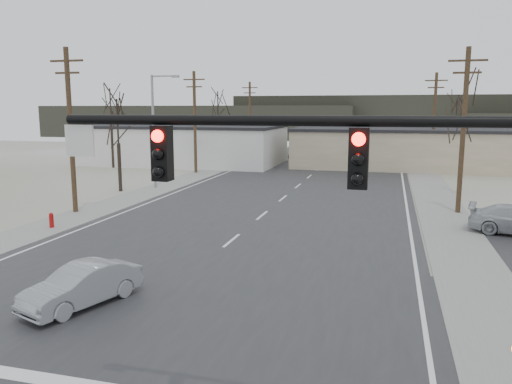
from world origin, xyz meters
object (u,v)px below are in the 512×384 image
at_px(fire_hydrant, 51,220).
at_px(car_far_b, 298,153).
at_px(sedan_crossing, 82,285).
at_px(car_far_a, 390,153).
at_px(traffic_signal_mast, 426,217).

height_order(fire_hydrant, car_far_b, car_far_b).
height_order(sedan_crossing, car_far_a, car_far_a).
bearing_deg(traffic_signal_mast, car_far_b, 102.32).
bearing_deg(traffic_signal_mast, car_far_a, 90.66).
relative_size(fire_hydrant, sedan_crossing, 0.21).
distance_m(fire_hydrant, car_far_a, 46.21).
xyz_separation_m(traffic_signal_mast, sedan_crossing, (-10.12, 5.23, -3.96)).
bearing_deg(car_far_b, sedan_crossing, -72.70).
distance_m(car_far_a, car_far_b, 11.54).
bearing_deg(fire_hydrant, car_far_b, 81.64).
bearing_deg(car_far_b, traffic_signal_mast, -62.61).
bearing_deg(car_far_a, car_far_b, -3.25).
relative_size(sedan_crossing, car_far_a, 0.79).
height_order(traffic_signal_mast, car_far_a, traffic_signal_mast).
bearing_deg(sedan_crossing, traffic_signal_mast, -8.03).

